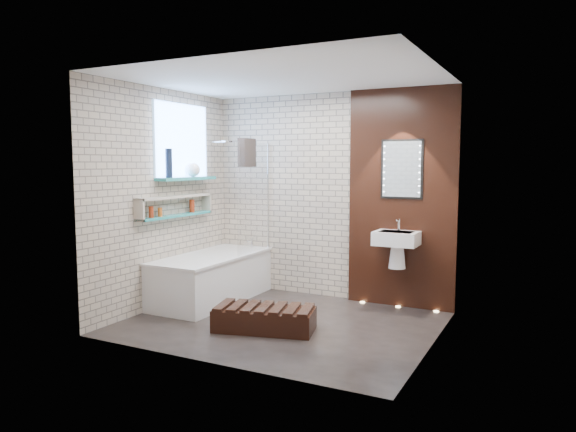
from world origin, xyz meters
The scene contains 15 objects.
ground centered at (0.00, 0.00, 0.00)m, with size 3.20×3.20×0.00m, color black.
room_shell centered at (0.00, 0.00, 1.30)m, with size 3.24×3.20×2.60m.
walnut_panel centered at (0.95, 1.27, 1.30)m, with size 1.30×0.06×2.60m, color black.
clerestory_window centered at (-1.57, 0.35, 1.90)m, with size 0.18×1.00×0.94m.
display_niche centered at (-1.53, 0.15, 1.20)m, with size 0.14×1.30×0.26m.
bathtub centered at (-1.22, 0.45, 0.29)m, with size 0.79×1.74×0.70m.
bath_screen centered at (-0.87, 0.89, 1.28)m, with size 0.01×0.78×1.40m, color white.
towel centered at (-0.87, 0.73, 1.85)m, with size 0.10×0.27×0.35m, color #282220.
shower_head centered at (-1.30, 0.95, 2.00)m, with size 0.18×0.18×0.02m, color silver.
washbasin centered at (0.95, 1.07, 0.79)m, with size 0.50×0.36×0.58m.
led_mirror centered at (0.95, 1.23, 1.65)m, with size 0.50×0.02×0.70m.
walnut_step centered at (-0.04, -0.30, 0.11)m, with size 1.02×0.45×0.23m, color black.
niche_bottles centered at (-1.53, 0.11, 1.17)m, with size 0.06×0.82×0.16m.
sill_vases centered at (-1.50, 0.33, 1.66)m, with size 0.17×0.59×0.34m.
floor_uplights centered at (0.95, 1.20, 0.01)m, with size 0.96×0.06×0.01m.
Camera 1 is at (2.61, -4.97, 1.73)m, focal length 33.24 mm.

